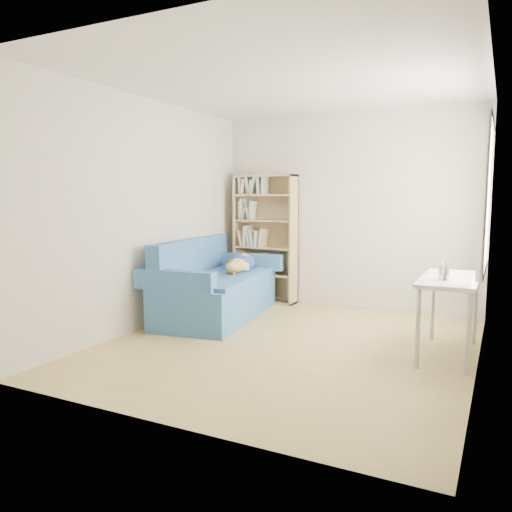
# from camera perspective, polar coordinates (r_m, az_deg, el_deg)

# --- Properties ---
(ground) EXTENTS (4.00, 4.00, 0.00)m
(ground) POSITION_cam_1_polar(r_m,az_deg,el_deg) (5.14, 3.68, -10.16)
(ground) COLOR tan
(ground) RESTS_ON ground
(room_shell) EXTENTS (3.54, 4.04, 2.62)m
(room_shell) POSITION_cam_1_polar(r_m,az_deg,el_deg) (4.92, 5.06, 8.35)
(room_shell) COLOR silver
(room_shell) RESTS_ON ground
(sofa) EXTENTS (1.19, 2.09, 0.97)m
(sofa) POSITION_cam_1_polar(r_m,az_deg,el_deg) (6.29, -4.66, -3.64)
(sofa) COLOR #244E80
(sofa) RESTS_ON ground
(bookshelf) EXTENTS (0.90, 0.28, 1.81)m
(bookshelf) POSITION_cam_1_polar(r_m,az_deg,el_deg) (7.10, 1.07, 1.39)
(bookshelf) COLOR tan
(bookshelf) RESTS_ON ground
(desk) EXTENTS (0.51, 1.11, 0.75)m
(desk) POSITION_cam_1_polar(r_m,az_deg,el_deg) (5.01, 21.30, -3.22)
(desk) COLOR silver
(desk) RESTS_ON ground
(pen_cup) EXTENTS (0.09, 0.09, 0.18)m
(pen_cup) POSITION_cam_1_polar(r_m,az_deg,el_deg) (4.80, 20.65, -1.82)
(pen_cup) COLOR white
(pen_cup) RESTS_ON desk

